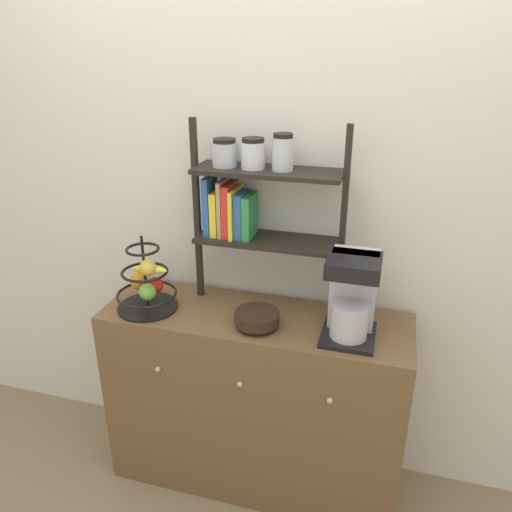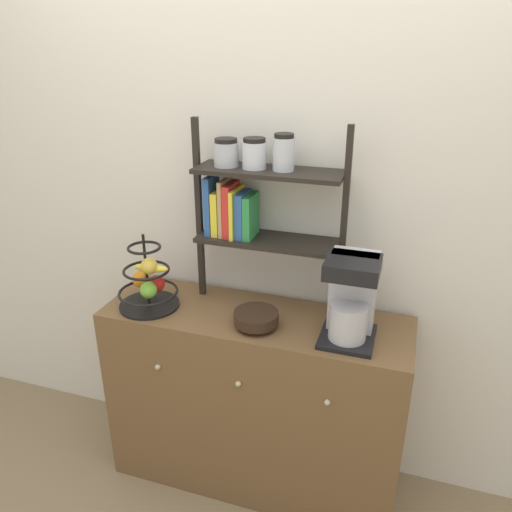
{
  "view_description": "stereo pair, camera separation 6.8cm",
  "coord_description": "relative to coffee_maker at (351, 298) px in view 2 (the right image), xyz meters",
  "views": [
    {
      "loc": [
        0.51,
        -1.54,
        1.94
      ],
      "look_at": [
        0.01,
        0.21,
        1.16
      ],
      "focal_mm": 35.0,
      "sensor_mm": 36.0,
      "label": 1
    },
    {
      "loc": [
        0.57,
        -1.52,
        1.94
      ],
      "look_at": [
        0.01,
        0.21,
        1.16
      ],
      "focal_mm": 35.0,
      "sensor_mm": 36.0,
      "label": 2
    }
  ],
  "objects": [
    {
      "name": "fruit_stand",
      "position": [
        -0.85,
        -0.03,
        -0.06
      ],
      "size": [
        0.26,
        0.26,
        0.33
      ],
      "color": "black",
      "rests_on": "sideboard"
    },
    {
      "name": "wall_back",
      "position": [
        -0.4,
        0.28,
        0.25
      ],
      "size": [
        7.0,
        0.05,
        2.6
      ],
      "primitive_type": "cube",
      "color": "silver",
      "rests_on": "ground_plane"
    },
    {
      "name": "coffee_maker",
      "position": [
        0.0,
        0.0,
        0.0
      ],
      "size": [
        0.21,
        0.23,
        0.34
      ],
      "color": "black",
      "rests_on": "sideboard"
    },
    {
      "name": "wooden_bowl",
      "position": [
        -0.36,
        -0.04,
        -0.13
      ],
      "size": [
        0.18,
        0.18,
        0.06
      ],
      "color": "black",
      "rests_on": "sideboard"
    },
    {
      "name": "ground_plane",
      "position": [
        -0.4,
        -0.17,
        -1.05
      ],
      "size": [
        12.0,
        12.0,
        0.0
      ],
      "primitive_type": "plane",
      "color": "#847051"
    },
    {
      "name": "shelf_hutch",
      "position": [
        -0.45,
        0.15,
        0.31
      ],
      "size": [
        0.64,
        0.2,
        0.79
      ],
      "color": "black",
      "rests_on": "sideboard"
    },
    {
      "name": "sideboard",
      "position": [
        -0.4,
        0.03,
        -0.61
      ],
      "size": [
        1.3,
        0.43,
        0.88
      ],
      "color": "brown",
      "rests_on": "ground_plane"
    }
  ]
}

